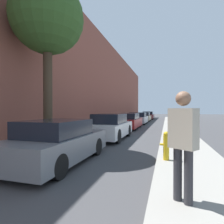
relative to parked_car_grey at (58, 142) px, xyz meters
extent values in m
plane|color=#3D3D3F|center=(0.99, 9.99, -0.63)|extent=(120.00, 120.00, 0.00)
cube|color=gray|center=(-1.91, 9.99, -0.57)|extent=(2.00, 52.00, 0.12)
cube|color=gray|center=(3.89, 9.99, -0.57)|extent=(2.00, 52.00, 0.12)
cube|color=brown|center=(-3.26, 9.99, 3.90)|extent=(0.70, 52.00, 9.05)
cylinder|color=black|center=(-0.76, 1.25, -0.32)|extent=(0.22, 0.61, 0.61)
cylinder|color=black|center=(0.76, 1.25, -0.32)|extent=(0.22, 0.61, 0.61)
cylinder|color=black|center=(-0.76, -1.18, -0.32)|extent=(0.22, 0.61, 0.61)
cylinder|color=black|center=(0.76, -1.18, -0.32)|extent=(0.22, 0.61, 0.61)
cube|color=slate|center=(0.00, 0.04, -0.12)|extent=(1.73, 3.92, 0.67)
cube|color=black|center=(0.00, -0.12, 0.45)|extent=(1.52, 2.04, 0.47)
cylinder|color=black|center=(-0.55, 6.19, -0.27)|extent=(0.22, 0.70, 0.70)
cylinder|color=black|center=(0.91, 6.19, -0.27)|extent=(0.22, 0.70, 0.70)
cylinder|color=black|center=(-0.55, 3.64, -0.27)|extent=(0.22, 0.70, 0.70)
cylinder|color=black|center=(0.91, 3.64, -0.27)|extent=(0.22, 0.70, 0.70)
cube|color=silver|center=(0.18, 4.91, -0.09)|extent=(1.66, 4.11, 0.69)
cube|color=black|center=(0.18, 4.75, 0.52)|extent=(1.46, 2.14, 0.52)
cylinder|color=black|center=(-0.84, 12.19, -0.32)|extent=(0.22, 0.62, 0.62)
cylinder|color=black|center=(0.79, 12.19, -0.32)|extent=(0.22, 0.62, 0.62)
cylinder|color=black|center=(-0.84, 9.34, -0.32)|extent=(0.22, 0.62, 0.62)
cylinder|color=black|center=(0.79, 9.34, -0.32)|extent=(0.22, 0.62, 0.62)
cube|color=maroon|center=(-0.02, 10.77, -0.11)|extent=(1.85, 4.60, 0.69)
cube|color=black|center=(-0.02, 10.58, 0.47)|extent=(1.63, 2.39, 0.48)
cylinder|color=black|center=(-0.80, 17.31, -0.28)|extent=(0.22, 0.70, 0.70)
cylinder|color=black|center=(0.88, 17.31, -0.28)|extent=(0.22, 0.70, 0.70)
cylinder|color=black|center=(-0.80, 14.87, -0.28)|extent=(0.22, 0.70, 0.70)
cylinder|color=black|center=(0.88, 14.87, -0.28)|extent=(0.22, 0.70, 0.70)
cube|color=silver|center=(0.04, 16.09, -0.10)|extent=(1.91, 3.94, 0.67)
cube|color=black|center=(0.04, 15.94, 0.47)|extent=(1.68, 2.05, 0.48)
cylinder|color=black|center=(-0.78, 22.69, -0.28)|extent=(0.22, 0.68, 0.68)
cylinder|color=black|center=(0.85, 22.69, -0.28)|extent=(0.22, 0.68, 0.68)
cylinder|color=black|center=(-0.78, 20.18, -0.28)|extent=(0.22, 0.68, 0.68)
cylinder|color=black|center=(0.85, 20.18, -0.28)|extent=(0.22, 0.68, 0.68)
cube|color=tan|center=(0.03, 21.44, -0.12)|extent=(1.84, 4.04, 0.63)
cube|color=black|center=(0.03, 21.27, 0.42)|extent=(1.62, 2.10, 0.46)
cylinder|color=black|center=(-0.66, 28.28, -0.31)|extent=(0.22, 0.63, 0.63)
cylinder|color=black|center=(0.93, 28.28, -0.31)|extent=(0.22, 0.63, 0.63)
cylinder|color=black|center=(-0.66, 25.77, -0.31)|extent=(0.22, 0.63, 0.63)
cylinder|color=black|center=(0.93, 25.77, -0.31)|extent=(0.22, 0.63, 0.63)
cube|color=maroon|center=(0.13, 27.03, -0.11)|extent=(1.81, 4.06, 0.69)
cube|color=black|center=(0.13, 26.86, 0.48)|extent=(1.60, 2.11, 0.49)
cylinder|color=#423323|center=(-1.42, 1.46, 1.70)|extent=(0.35, 0.35, 4.41)
sphere|color=#335623|center=(-1.42, 1.46, 4.70)|extent=(2.90, 2.90, 2.90)
cylinder|color=gold|center=(3.17, 0.82, -0.13)|extent=(0.17, 0.17, 0.74)
sphere|color=gold|center=(3.17, 0.82, 0.26)|extent=(0.16, 0.16, 0.16)
cylinder|color=gold|center=(3.04, 0.82, -0.05)|extent=(0.11, 0.07, 0.07)
cylinder|color=gold|center=(3.30, 0.82, -0.05)|extent=(0.11, 0.07, 0.07)
cylinder|color=#2D2D33|center=(3.36, -1.67, -0.07)|extent=(0.19, 0.19, 0.87)
cylinder|color=#2D2D33|center=(3.52, -1.78, -0.07)|extent=(0.19, 0.19, 0.87)
cube|color=#B2A893|center=(3.44, -1.72, 0.69)|extent=(0.48, 0.43, 0.65)
sphere|color=#8E664C|center=(3.44, -1.72, 1.18)|extent=(0.24, 0.24, 0.24)
torus|color=black|center=(3.69, 4.68, -0.18)|extent=(0.06, 0.66, 0.66)
torus|color=black|center=(3.71, 3.73, -0.18)|extent=(0.06, 0.66, 0.66)
cube|color=maroon|center=(3.70, 4.20, -0.03)|extent=(0.06, 0.80, 0.04)
cylinder|color=maroon|center=(3.70, 4.03, 0.06)|extent=(0.04, 0.04, 0.18)
cube|color=black|center=(3.69, 4.60, 0.09)|extent=(0.44, 0.05, 0.04)
camera|label=1|loc=(3.18, -4.90, 0.99)|focal=29.48mm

